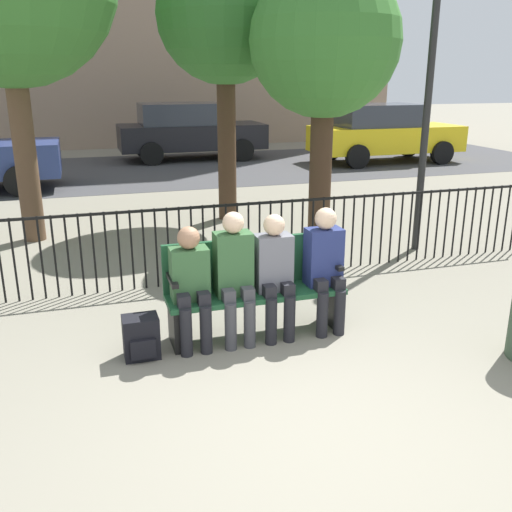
% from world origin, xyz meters
% --- Properties ---
extents(ground_plane, '(80.00, 80.00, 0.00)m').
position_xyz_m(ground_plane, '(0.00, 0.00, 0.00)').
color(ground_plane, gray).
extents(park_bench, '(1.69, 0.45, 0.92)m').
position_xyz_m(park_bench, '(0.00, 1.76, 0.49)').
color(park_bench, '#194728').
rests_on(park_bench, ground).
extents(seated_person_0, '(0.34, 0.39, 1.14)m').
position_xyz_m(seated_person_0, '(-0.63, 1.63, 0.64)').
color(seated_person_0, black).
rests_on(seated_person_0, ground).
extents(seated_person_1, '(0.34, 0.39, 1.24)m').
position_xyz_m(seated_person_1, '(-0.22, 1.63, 0.69)').
color(seated_person_1, '#3D3D42').
rests_on(seated_person_1, ground).
extents(seated_person_2, '(0.34, 0.39, 1.19)m').
position_xyz_m(seated_person_2, '(0.17, 1.63, 0.66)').
color(seated_person_2, black).
rests_on(seated_person_2, ground).
extents(seated_person_3, '(0.34, 0.39, 1.22)m').
position_xyz_m(seated_person_3, '(0.68, 1.63, 0.68)').
color(seated_person_3, black).
rests_on(seated_person_3, ground).
extents(backpack, '(0.31, 0.27, 0.38)m').
position_xyz_m(backpack, '(-1.10, 1.55, 0.19)').
color(backpack, black).
rests_on(backpack, ground).
extents(fence_railing, '(9.01, 0.03, 0.95)m').
position_xyz_m(fence_railing, '(-0.02, 3.28, 0.56)').
color(fence_railing, black).
rests_on(fence_railing, ground).
extents(tree_1, '(2.13, 2.13, 3.92)m').
position_xyz_m(tree_1, '(1.95, 4.70, 2.81)').
color(tree_1, '#422D1E').
rests_on(tree_1, ground).
extents(tree_2, '(2.19, 2.19, 4.42)m').
position_xyz_m(tree_2, '(0.92, 6.31, 3.28)').
color(tree_2, '#422D1E').
rests_on(tree_2, ground).
extents(lamp_post, '(0.28, 0.28, 3.73)m').
position_xyz_m(lamp_post, '(3.05, 3.73, 2.46)').
color(lamp_post, black).
rests_on(lamp_post, ground).
extents(street_surface, '(24.00, 6.00, 0.01)m').
position_xyz_m(street_surface, '(0.00, 12.00, 0.00)').
color(street_surface, '#3D3D3F').
rests_on(street_surface, ground).
extents(parked_car_1, '(4.20, 1.94, 1.62)m').
position_xyz_m(parked_car_1, '(6.81, 11.49, 0.84)').
color(parked_car_1, yellow).
rests_on(parked_car_1, ground).
extents(parked_car_2, '(4.20, 1.94, 1.62)m').
position_xyz_m(parked_car_2, '(1.66, 13.68, 0.84)').
color(parked_car_2, black).
rests_on(parked_car_2, ground).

